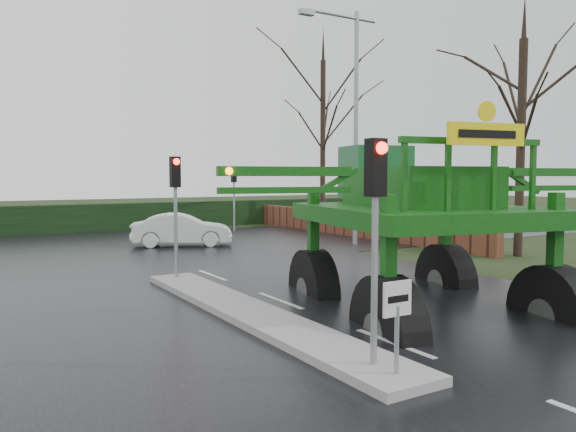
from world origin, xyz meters
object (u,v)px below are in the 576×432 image
traffic_signal_mid (175,190)px  street_light_right (350,106)px  crop_sprayer (383,195)px  white_sedan (182,246)px  keep_left_sign (397,312)px  traffic_signal_near (376,202)px  traffic_signal_far (234,184)px

traffic_signal_mid → street_light_right: street_light_right is taller
traffic_signal_mid → crop_sprayer: crop_sprayer is taller
traffic_signal_mid → white_sedan: 8.87m
keep_left_sign → traffic_signal_near: traffic_signal_near is taller
traffic_signal_far → traffic_signal_near: bearing=69.6°
traffic_signal_near → white_sedan: bearing=79.3°
traffic_signal_near → traffic_signal_mid: 8.50m
traffic_signal_near → traffic_signal_mid: same height
traffic_signal_near → crop_sprayer: size_ratio=0.36×
traffic_signal_far → crop_sprayer: bearing=72.5°
traffic_signal_near → traffic_signal_far: bearing=69.6°
crop_sprayer → white_sedan: bearing=97.4°
traffic_signal_mid → street_light_right: bearing=25.4°
traffic_signal_near → white_sedan: traffic_signal_near is taller
traffic_signal_far → white_sedan: traffic_signal_far is taller
traffic_signal_mid → traffic_signal_far: same height
keep_left_sign → traffic_signal_far: size_ratio=0.38×
keep_left_sign → traffic_signal_mid: size_ratio=0.38×
keep_left_sign → crop_sprayer: bearing=53.4°
traffic_signal_mid → traffic_signal_far: (7.80, 12.52, 0.00)m
traffic_signal_mid → white_sedan: size_ratio=0.84×
traffic_signal_mid → white_sedan: traffic_signal_mid is taller
traffic_signal_near → traffic_signal_mid: bearing=90.0°
keep_left_sign → street_light_right: bearing=54.9°
keep_left_sign → white_sedan: size_ratio=0.32×
street_light_right → crop_sprayer: street_light_right is taller
traffic_signal_mid → crop_sprayer: bearing=-74.8°
keep_left_sign → street_light_right: street_light_right is taller
traffic_signal_far → crop_sprayer: size_ratio=0.36×
keep_left_sign → traffic_signal_near: size_ratio=0.38×
traffic_signal_mid → street_light_right: 11.05m
keep_left_sign → traffic_signal_mid: traffic_signal_mid is taller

